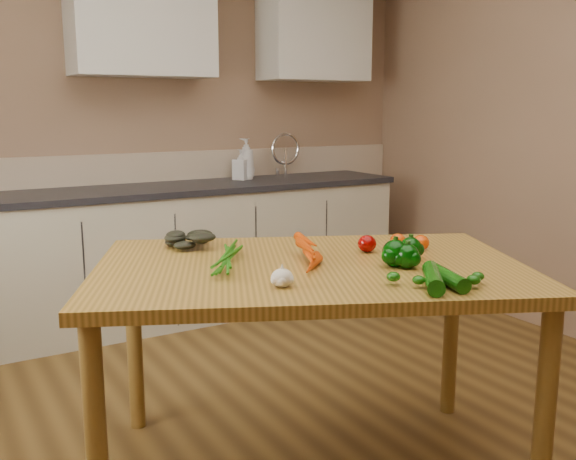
# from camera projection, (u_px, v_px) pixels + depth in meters

# --- Properties ---
(room) EXTENTS (4.04, 5.04, 2.64)m
(room) POSITION_uv_depth(u_px,v_px,m) (351.00, 150.00, 2.42)
(room) COLOR brown
(room) RESTS_ON ground
(counter_run) EXTENTS (2.84, 0.64, 1.14)m
(counter_run) POSITION_uv_depth(u_px,v_px,m) (201.00, 248.00, 4.39)
(counter_run) COLOR #BEB99F
(counter_run) RESTS_ON ground
(upper_cabinets) EXTENTS (2.15, 0.35, 0.70)m
(upper_cabinets) POSITION_uv_depth(u_px,v_px,m) (229.00, 26.00, 4.36)
(upper_cabinets) COLOR silver
(upper_cabinets) RESTS_ON room
(table) EXTENTS (1.84, 1.57, 0.84)m
(table) POSITION_uv_depth(u_px,v_px,m) (310.00, 288.00, 2.39)
(table) COLOR #AD7F32
(table) RESTS_ON ground
(soap_bottle_a) EXTENTS (0.15, 0.15, 0.29)m
(soap_bottle_a) POSITION_uv_depth(u_px,v_px,m) (246.00, 159.00, 4.56)
(soap_bottle_a) COLOR silver
(soap_bottle_a) RESTS_ON counter_run
(soap_bottle_b) EXTENTS (0.14, 0.14, 0.21)m
(soap_bottle_b) POSITION_uv_depth(u_px,v_px,m) (241.00, 165.00, 4.54)
(soap_bottle_b) COLOR silver
(soap_bottle_b) RESTS_ON counter_run
(soap_bottle_c) EXTENTS (0.18, 0.18, 0.16)m
(soap_bottle_c) POSITION_uv_depth(u_px,v_px,m) (246.00, 167.00, 4.65)
(soap_bottle_c) COLOR silver
(soap_bottle_c) RESTS_ON counter_run
(carrot_bunch) EXTENTS (0.36, 0.32, 0.08)m
(carrot_bunch) POSITION_uv_depth(u_px,v_px,m) (282.00, 253.00, 2.37)
(carrot_bunch) COLOR #C43B04
(carrot_bunch) RESTS_ON table
(leafy_greens) EXTENTS (0.22, 0.20, 0.11)m
(leafy_greens) POSITION_uv_depth(u_px,v_px,m) (190.00, 235.00, 2.61)
(leafy_greens) COLOR black
(leafy_greens) RESTS_ON table
(garlic_bulb) EXTENTS (0.07, 0.07, 0.06)m
(garlic_bulb) POSITION_uv_depth(u_px,v_px,m) (282.00, 278.00, 2.05)
(garlic_bulb) COLOR silver
(garlic_bulb) RESTS_ON table
(pepper_a) EXTENTS (0.10, 0.10, 0.10)m
(pepper_a) POSITION_uv_depth(u_px,v_px,m) (395.00, 253.00, 2.32)
(pepper_a) COLOR #023202
(pepper_a) RESTS_ON table
(pepper_b) EXTENTS (0.09, 0.09, 0.09)m
(pepper_b) POSITION_uv_depth(u_px,v_px,m) (411.00, 249.00, 2.42)
(pepper_b) COLOR #023202
(pepper_b) RESTS_ON table
(pepper_c) EXTENTS (0.09, 0.09, 0.09)m
(pepper_c) POSITION_uv_depth(u_px,v_px,m) (407.00, 256.00, 2.29)
(pepper_c) COLOR #023202
(pepper_c) RESTS_ON table
(tomato_a) EXTENTS (0.07, 0.07, 0.07)m
(tomato_a) POSITION_uv_depth(u_px,v_px,m) (367.00, 244.00, 2.55)
(tomato_a) COLOR #820402
(tomato_a) RESTS_ON table
(tomato_b) EXTENTS (0.06, 0.06, 0.06)m
(tomato_b) POSITION_uv_depth(u_px,v_px,m) (398.00, 241.00, 2.63)
(tomato_b) COLOR #DD3F05
(tomato_b) RESTS_ON table
(tomato_c) EXTENTS (0.07, 0.07, 0.06)m
(tomato_c) POSITION_uv_depth(u_px,v_px,m) (421.00, 243.00, 2.58)
(tomato_c) COLOR #DD3F05
(tomato_c) RESTS_ON table
(zucchini_a) EXTENTS (0.11, 0.21, 0.05)m
(zucchini_a) POSITION_uv_depth(u_px,v_px,m) (449.00, 278.00, 2.07)
(zucchini_a) COLOR #0C4307
(zucchini_a) RESTS_ON table
(zucchini_b) EXTENTS (0.20, 0.23, 0.06)m
(zucchini_b) POSITION_uv_depth(u_px,v_px,m) (433.00, 278.00, 2.06)
(zucchini_b) COLOR #0C4307
(zucchini_b) RESTS_ON table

